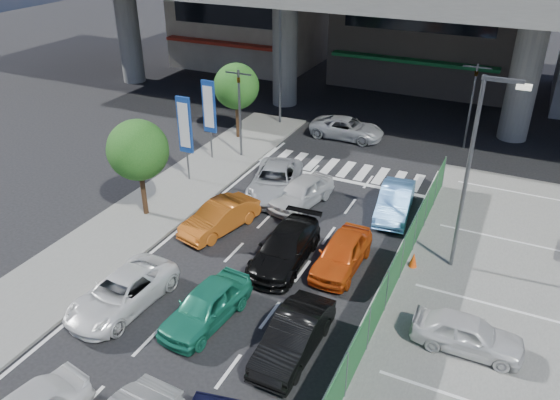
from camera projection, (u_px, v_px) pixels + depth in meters
The scene contains 24 objects.
ground at pixel (232, 303), 20.46m from camera, with size 120.00×120.00×0.00m, color black.
parking_lot at pixel (553, 359), 17.91m from camera, with size 12.00×28.00×0.06m, color #5F5F5D.
sidewalk_left at pixel (147, 214), 26.24m from camera, with size 4.00×30.00×0.12m, color #5F5F5D.
fence_run at pixel (378, 308), 18.84m from camera, with size 0.16×22.00×1.80m, color #1E5729, non-canonical shape.
traffic_light_left at pixel (239, 92), 30.45m from camera, with size 1.60×1.24×5.20m.
traffic_light_right at pixel (474, 85), 31.61m from camera, with size 1.60×1.24×5.20m.
street_lamp_right at pixel (474, 161), 20.26m from camera, with size 1.65×0.22×8.00m.
street_lamp_left at pixel (283, 54), 34.86m from camera, with size 1.65×0.22×8.00m.
signboard_near at pixel (185, 128), 28.06m from camera, with size 0.80×0.14×4.70m.
signboard_far at pixel (209, 109), 30.59m from camera, with size 0.80×0.14×4.70m.
tree_near at pixel (138, 150), 24.65m from camera, with size 2.80×2.80×4.80m.
tree_far at pixel (236, 86), 33.30m from camera, with size 2.80×2.80×4.80m.
sedan_white_mid_left at pixel (122, 293), 20.01m from camera, with size 2.11×4.58×1.27m, color white.
taxi_teal_mid at pixel (206, 305), 19.29m from camera, with size 1.63×4.05×1.38m, color #208567.
hatch_black_mid_right at pixel (293, 336), 17.92m from camera, with size 1.44×4.13×1.36m, color black.
taxi_orange_left at pixel (220, 217), 24.77m from camera, with size 1.42×4.08×1.34m, color #CE6019.
sedan_black_mid at pixel (285, 248), 22.52m from camera, with size 1.93×4.76×1.38m, color black.
taxi_orange_right at pixel (342, 253), 22.17m from camera, with size 1.63×4.05×1.38m, color #D44B12.
wagon_silver_front_left at pixel (275, 181), 27.99m from camera, with size 2.29×4.97×1.38m, color #ADB0B5.
sedan_white_front_mid at pixel (301, 192), 26.86m from camera, with size 1.63×4.05×1.38m, color silver.
kei_truck_front_right at pixel (395, 202), 26.02m from camera, with size 1.46×4.19×1.38m, color #5EA0EE.
crossing_wagon_silver at pixel (347, 128), 34.66m from camera, with size 2.14×4.65×1.29m, color #B9BCC2.
parked_sedan_white at pixel (468, 334), 18.03m from camera, with size 1.47×3.64×1.24m, color silver.
traffic_cone at pixel (413, 260), 22.29m from camera, with size 0.34×0.34×0.65m, color #F1490D.
Camera 1 is at (8.54, -13.81, 13.18)m, focal length 35.00 mm.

